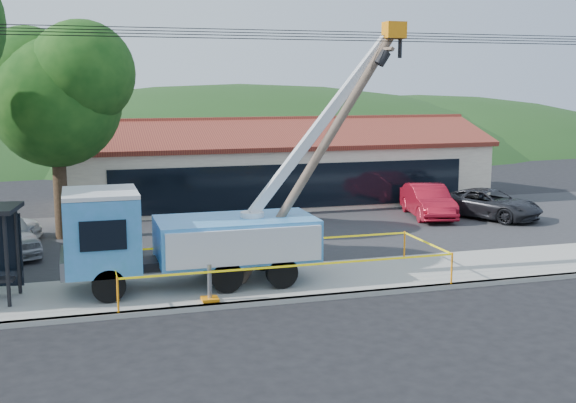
% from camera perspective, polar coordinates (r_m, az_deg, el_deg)
% --- Properties ---
extents(ground, '(120.00, 120.00, 0.00)m').
position_cam_1_polar(ground, '(19.88, 3.01, -9.61)').
color(ground, black).
rests_on(ground, ground).
extents(curb, '(60.00, 0.25, 0.15)m').
position_cam_1_polar(curb, '(21.75, 1.16, -7.71)').
color(curb, '#A8A79D').
rests_on(curb, ground).
extents(sidewalk, '(60.00, 4.00, 0.15)m').
position_cam_1_polar(sidewalk, '(23.50, -0.24, -6.41)').
color(sidewalk, '#A8A79D').
rests_on(sidewalk, ground).
extents(parking_lot, '(60.00, 12.00, 0.10)m').
position_cam_1_polar(parking_lot, '(31.05, -4.36, -2.59)').
color(parking_lot, '#28282B').
rests_on(parking_lot, ground).
extents(strip_mall, '(22.50, 8.53, 4.67)m').
position_cam_1_polar(strip_mall, '(39.35, -1.12, 2.66)').
color(strip_mall, beige).
rests_on(strip_mall, ground).
extents(tree_lot, '(6.30, 5.60, 8.94)m').
position_cam_1_polar(tree_lot, '(30.74, -17.92, 8.44)').
color(tree_lot, '#332316').
rests_on(tree_lot, ground).
extents(hill_center, '(89.60, 64.00, 32.00)m').
position_cam_1_polar(hill_center, '(74.81, -3.76, 4.36)').
color(hill_center, '#1C3D16').
rests_on(hill_center, ground).
extents(hill_east, '(72.80, 52.00, 26.00)m').
position_cam_1_polar(hill_east, '(81.53, 10.13, 4.64)').
color(hill_east, '#1C3D16').
rests_on(hill_east, ground).
extents(utility_truck, '(10.92, 4.19, 8.23)m').
position_cam_1_polar(utility_truck, '(22.73, -8.16, -2.56)').
color(utility_truck, black).
rests_on(utility_truck, ground).
extents(leaning_pole, '(5.39, 1.63, 8.13)m').
position_cam_1_polar(leaning_pole, '(23.22, 2.94, 4.59)').
color(leaning_pole, brown).
rests_on(leaning_pole, ground).
extents(caution_tape, '(10.39, 3.50, 1.01)m').
position_cam_1_polar(caution_tape, '(23.07, -0.62, -4.59)').
color(caution_tape, orange).
rests_on(caution_tape, ground).
extents(car_silver, '(3.15, 5.08, 1.61)m').
position_cam_1_polar(car_silver, '(29.17, -21.40, -4.10)').
color(car_silver, '#A8AAAF').
rests_on(car_silver, ground).
extents(car_red, '(2.57, 4.99, 1.57)m').
position_cam_1_polar(car_red, '(35.29, 10.94, -1.37)').
color(car_red, maroon).
rests_on(car_red, ground).
extents(car_dark, '(4.40, 5.47, 1.38)m').
position_cam_1_polar(car_dark, '(35.68, 15.55, -1.43)').
color(car_dark, black).
rests_on(car_dark, ground).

